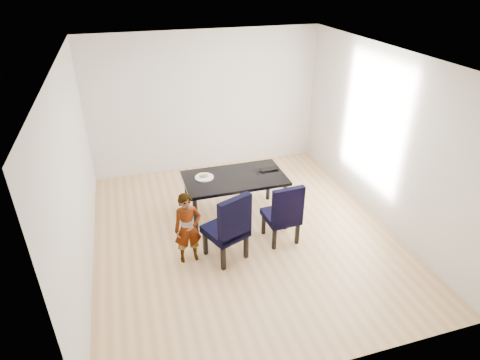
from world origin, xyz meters
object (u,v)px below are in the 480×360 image
object	(u,v)px
dining_table	(235,197)
chair_right	(281,211)
chair_left	(225,225)
laptop	(268,168)
child	(188,228)
plate	(204,177)

from	to	relation	value
dining_table	chair_right	bearing A→B (deg)	-57.68
chair_left	chair_right	bearing A→B (deg)	-12.53
chair_right	laptop	size ratio (longest dim) A/B	3.26
chair_left	child	size ratio (longest dim) A/B	1.01
dining_table	child	distance (m)	1.27
chair_right	child	bearing A→B (deg)	179.74
chair_right	laptop	bearing A→B (deg)	78.75
plate	laptop	world-z (taller)	laptop
child	laptop	xyz separation A→B (m)	(1.53, 0.98, 0.23)
child	plate	size ratio (longest dim) A/B	3.60
chair_left	plate	world-z (taller)	chair_left
dining_table	child	xyz separation A→B (m)	(-0.92, -0.86, 0.16)
dining_table	plate	distance (m)	0.61
chair_right	laptop	world-z (taller)	chair_right
laptop	child	bearing A→B (deg)	30.34
laptop	chair_left	bearing A→B (deg)	43.71
child	dining_table	bearing A→B (deg)	41.59
plate	dining_table	bearing A→B (deg)	-13.24
child	laptop	size ratio (longest dim) A/B	3.49
child	plate	world-z (taller)	child
dining_table	laptop	distance (m)	0.73
chair_left	laptop	world-z (taller)	chair_left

